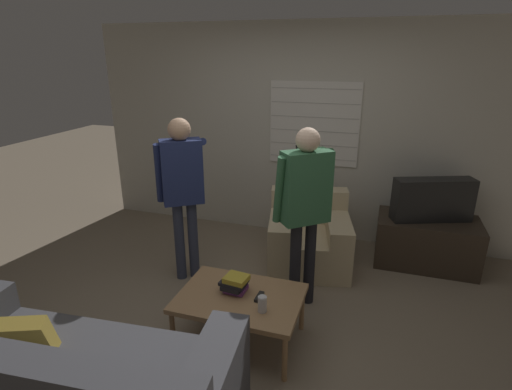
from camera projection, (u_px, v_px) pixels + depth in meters
name	position (u px, v px, depth m)	size (l,w,h in m)	color
ground_plane	(243.00, 325.00, 3.41)	(16.00, 16.00, 0.00)	#7F705B
wall_back	(299.00, 134.00, 4.80)	(5.20, 0.08, 2.55)	#BCB7A8
armchair_beige	(309.00, 238.00, 4.33)	(1.00, 0.99, 0.78)	#C6B289
coffee_table	(240.00, 300.00, 3.10)	(0.95, 0.68, 0.42)	#9E754C
tv_stand	(426.00, 242.00, 4.33)	(1.04, 0.58, 0.53)	#33281E
tv	(433.00, 200.00, 4.17)	(0.84, 0.48, 0.45)	black
person_left_standing	(182.00, 181.00, 3.83)	(0.49, 0.81, 1.64)	#33384C
person_right_standing	(305.00, 198.00, 3.38)	(0.50, 0.83, 1.64)	black
book_stack	(235.00, 283.00, 3.13)	(0.23, 0.19, 0.14)	#75387F
soda_can	(262.00, 304.00, 2.89)	(0.07, 0.07, 0.13)	silver
spare_remote	(259.00, 297.00, 3.06)	(0.05, 0.13, 0.02)	black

